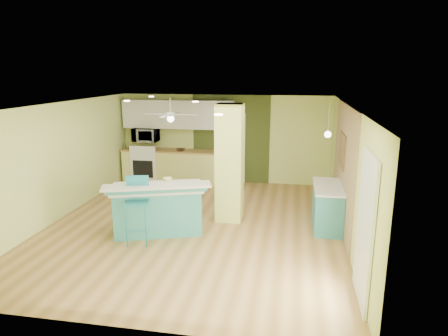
{
  "coord_description": "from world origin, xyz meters",
  "views": [
    {
      "loc": [
        1.97,
        -7.61,
        3.15
      ],
      "look_at": [
        0.55,
        0.4,
        1.16
      ],
      "focal_mm": 32.0,
      "sensor_mm": 36.0,
      "label": 1
    }
  ],
  "objects": [
    {
      "name": "stove",
      "position": [
        -2.25,
        3.19,
        0.46
      ],
      "size": [
        0.76,
        0.66,
        1.08
      ],
      "color": "white",
      "rests_on": "floor"
    },
    {
      "name": "wood_panel",
      "position": [
        2.99,
        0.6,
        1.25
      ],
      "size": [
        0.02,
        3.4,
        2.5
      ],
      "primitive_type": "cube",
      "color": "#8B714F",
      "rests_on": "floor"
    },
    {
      "name": "french_door",
      "position": [
        2.97,
        -2.3,
        1.05
      ],
      "size": [
        0.04,
        1.08,
        2.1
      ],
      "primitive_type": "cube",
      "color": "white",
      "rests_on": "floor"
    },
    {
      "name": "pendant_lamp",
      "position": [
        2.65,
        0.75,
        1.88
      ],
      "size": [
        0.14,
        0.14,
        0.69
      ],
      "color": "white",
      "rests_on": "ceiling"
    },
    {
      "name": "wall_front",
      "position": [
        0.0,
        -3.5,
        1.25
      ],
      "size": [
        6.0,
        0.01,
        2.5
      ],
      "primitive_type": "cube",
      "color": "#D0DD76",
      "rests_on": "floor"
    },
    {
      "name": "ceiling_fan",
      "position": [
        -1.1,
        2.0,
        2.08
      ],
      "size": [
        1.41,
        1.41,
        0.61
      ],
      "color": "white",
      "rests_on": "ceiling"
    },
    {
      "name": "peninsula",
      "position": [
        -0.64,
        -0.44,
        0.5
      ],
      "size": [
        2.13,
        1.62,
        1.08
      ],
      "rotation": [
        0.0,
        0.0,
        0.33
      ],
      "color": "teal",
      "rests_on": "floor"
    },
    {
      "name": "fruit_bowl",
      "position": [
        -1.18,
        3.1,
        0.97
      ],
      "size": [
        0.3,
        0.3,
        0.06
      ],
      "primitive_type": "imported",
      "rotation": [
        0.0,
        0.0,
        0.16
      ],
      "color": "#392417",
      "rests_on": "kitchen_run"
    },
    {
      "name": "upper_cabinets",
      "position": [
        -1.3,
        3.32,
        1.95
      ],
      "size": [
        3.2,
        0.34,
        0.8
      ],
      "primitive_type": "cube",
      "color": "silver",
      "rests_on": "wall_back"
    },
    {
      "name": "microwave",
      "position": [
        -2.25,
        3.2,
        1.35
      ],
      "size": [
        0.7,
        0.48,
        0.39
      ],
      "primitive_type": "imported",
      "color": "silver",
      "rests_on": "wall_back"
    },
    {
      "name": "ceiling",
      "position": [
        0.0,
        0.0,
        2.5
      ],
      "size": [
        6.0,
        7.0,
        0.01
      ],
      "primitive_type": "cube",
      "color": "white",
      "rests_on": "wall_back"
    },
    {
      "name": "wall_back",
      "position": [
        0.0,
        3.5,
        1.25
      ],
      "size": [
        6.0,
        0.01,
        2.5
      ],
      "primitive_type": "cube",
      "color": "#D0DD76",
      "rests_on": "floor"
    },
    {
      "name": "side_counter",
      "position": [
        2.7,
        0.41,
        0.44
      ],
      "size": [
        0.58,
        1.37,
        0.88
      ],
      "color": "teal",
      "rests_on": "floor"
    },
    {
      "name": "canister",
      "position": [
        -0.43,
        -0.42,
        1.03
      ],
      "size": [
        0.17,
        0.17,
        0.19
      ],
      "primitive_type": "cylinder",
      "color": "gold",
      "rests_on": "peninsula"
    },
    {
      "name": "wall_decor",
      "position": [
        2.96,
        0.8,
        1.55
      ],
      "size": [
        0.03,
        0.9,
        0.7
      ],
      "primitive_type": "cube",
      "color": "brown",
      "rests_on": "wood_panel"
    },
    {
      "name": "floor",
      "position": [
        0.0,
        0.0,
        -0.01
      ],
      "size": [
        6.0,
        7.0,
        0.01
      ],
      "primitive_type": "cube",
      "color": "olive",
      "rests_on": "ground"
    },
    {
      "name": "bar_stool",
      "position": [
        -0.84,
        -0.97,
        0.85
      ],
      "size": [
        0.5,
        0.5,
        1.26
      ],
      "rotation": [
        0.0,
        0.0,
        0.22
      ],
      "color": "teal",
      "rests_on": "floor"
    },
    {
      "name": "wall_left",
      "position": [
        -3.0,
        0.0,
        1.25
      ],
      "size": [
        0.01,
        7.0,
        2.5
      ],
      "primitive_type": "cube",
      "color": "#D0DD76",
      "rests_on": "floor"
    },
    {
      "name": "interior_door",
      "position": [
        0.2,
        3.46,
        1.0
      ],
      "size": [
        0.82,
        0.05,
        2.0
      ],
      "primitive_type": "cube",
      "color": "white",
      "rests_on": "floor"
    },
    {
      "name": "column",
      "position": [
        0.65,
        0.5,
        1.25
      ],
      "size": [
        0.55,
        0.55,
        2.5
      ],
      "primitive_type": "cube",
      "color": "#D0D864",
      "rests_on": "floor"
    },
    {
      "name": "wall_right",
      "position": [
        3.0,
        0.0,
        1.25
      ],
      "size": [
        0.01,
        7.0,
        2.5
      ],
      "primitive_type": "cube",
      "color": "#D0DD76",
      "rests_on": "floor"
    },
    {
      "name": "kitchen_run",
      "position": [
        -1.3,
        3.2,
        0.47
      ],
      "size": [
        3.25,
        0.63,
        0.94
      ],
      "color": "#D8D871",
      "rests_on": "floor"
    },
    {
      "name": "olive_accent",
      "position": [
        0.2,
        3.49,
        1.25
      ],
      "size": [
        2.2,
        0.02,
        2.5
      ],
      "primitive_type": "cube",
      "color": "#3C471C",
      "rests_on": "floor"
    }
  ]
}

